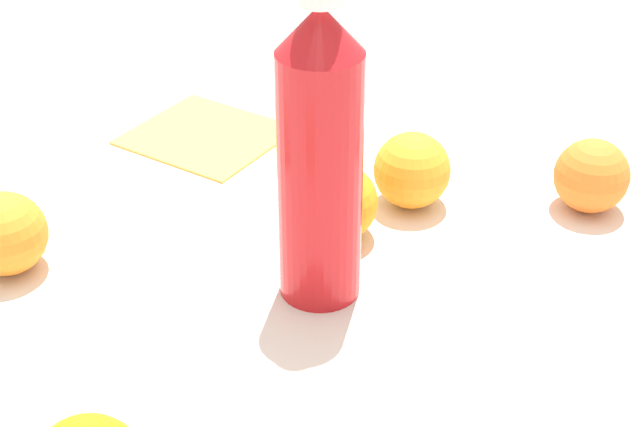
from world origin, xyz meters
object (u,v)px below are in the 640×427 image
Objects in this scene: orange_3 at (592,176)px; orange_4 at (339,202)px; orange_1 at (5,234)px; water_bottle at (320,155)px; folded_napkin at (206,134)px; orange_2 at (412,170)px.

orange_4 is at bearing 73.73° from orange_3.
orange_3 is at bearing -106.71° from orange_1.
orange_4 is (-0.09, -0.29, -0.00)m from orange_1.
folded_napkin is at bearing -80.48° from water_bottle.
orange_1 is at bearing 72.91° from orange_4.
orange_3 is 0.43m from folded_napkin.
orange_3 is 1.00× the size of orange_4.
orange_1 is 0.48× the size of folded_napkin.
water_bottle is 3.76× the size of orange_2.
water_bottle is 0.35m from folded_napkin.
orange_4 is at bearing 100.69° from orange_2.
water_bottle reaches higher than orange_4.
folded_napkin is (0.32, -0.02, -0.13)m from water_bottle.
orange_1 and orange_2 have the same top height.
water_bottle is 0.20m from orange_2.
orange_2 is 1.04× the size of orange_4.
orange_2 is at bearing -79.31° from orange_4.
orange_4 reaches higher than folded_napkin.
orange_4 is (0.07, 0.25, 0.00)m from orange_3.
water_bottle reaches higher than orange_3.
orange_2 is at bearing -137.47° from water_bottle.
folded_napkin is (0.32, 0.29, -0.03)m from orange_3.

